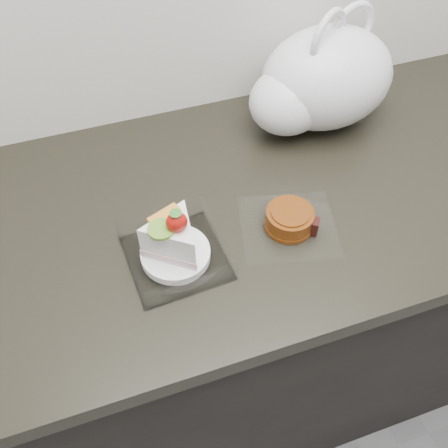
# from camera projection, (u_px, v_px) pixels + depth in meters

# --- Properties ---
(counter) EXTENTS (2.04, 0.64, 0.90)m
(counter) POSITION_uv_depth(u_px,v_px,m) (263.00, 305.00, 1.34)
(counter) COLOR black
(counter) RESTS_ON ground
(cake_tray) EXTENTS (0.18, 0.18, 0.13)m
(cake_tray) POSITION_uv_depth(u_px,v_px,m) (175.00, 246.00, 0.86)
(cake_tray) COLOR white
(cake_tray) RESTS_ON counter
(mooncake_wrap) EXTENTS (0.21, 0.20, 0.04)m
(mooncake_wrap) POSITION_uv_depth(u_px,v_px,m) (290.00, 221.00, 0.92)
(mooncake_wrap) COLOR white
(mooncake_wrap) RESTS_ON counter
(plastic_bag) EXTENTS (0.38, 0.32, 0.26)m
(plastic_bag) POSITION_uv_depth(u_px,v_px,m) (319.00, 82.00, 1.05)
(plastic_bag) COLOR white
(plastic_bag) RESTS_ON counter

